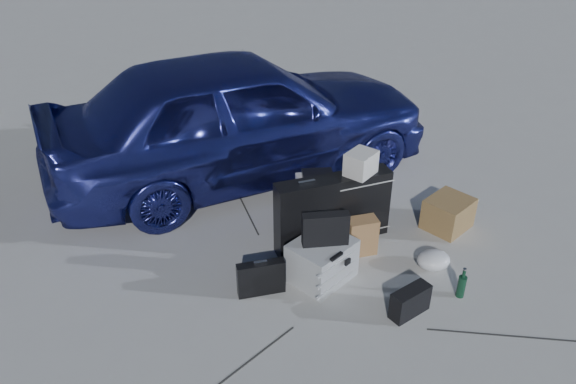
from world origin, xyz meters
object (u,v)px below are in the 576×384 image
object	(u,v)px
suitcase_left	(306,218)
green_bottle	(462,283)
duffel_bag	(315,198)
car	(240,115)
cardboard_box	(448,213)
suitcase_right	(359,204)
briefcase	(261,278)
pelican_case	(322,260)

from	to	relation	value
suitcase_left	green_bottle	distance (m)	1.44
suitcase_left	duffel_bag	size ratio (longest dim) A/B	1.12
duffel_bag	car	bearing A→B (deg)	90.85
cardboard_box	suitcase_left	bearing A→B (deg)	166.67
car	cardboard_box	distance (m)	2.43
suitcase_right	green_bottle	world-z (taller)	suitcase_right
briefcase	suitcase_right	size ratio (longest dim) A/B	0.59
briefcase	suitcase_left	distance (m)	0.74
pelican_case	briefcase	xyz separation A→B (m)	(-0.54, 0.07, -0.03)
car	cardboard_box	world-z (taller)	car
suitcase_left	suitcase_right	xyz separation A→B (m)	(0.57, -0.01, -0.02)
car	cardboard_box	bearing A→B (deg)	-143.66
car	duffel_bag	world-z (taller)	car
car	suitcase_left	bearing A→B (deg)	179.07
duffel_bag	green_bottle	distance (m)	1.73
briefcase	suitcase_left	world-z (taller)	suitcase_left
pelican_case	briefcase	world-z (taller)	pelican_case
green_bottle	cardboard_box	bearing A→B (deg)	54.20
duffel_bag	cardboard_box	world-z (taller)	duffel_bag
briefcase	pelican_case	bearing A→B (deg)	6.76
car	suitcase_right	xyz separation A→B (m)	(0.47, -1.64, -0.38)
suitcase_right	duffel_bag	xyz separation A→B (m)	(-0.16, 0.53, -0.18)
suitcase_right	cardboard_box	xyz separation A→B (m)	(0.84, -0.33, -0.18)
duffel_bag	briefcase	bearing A→B (deg)	-154.76
suitcase_left	cardboard_box	size ratio (longest dim) A/B	1.73
car	suitcase_right	size ratio (longest dim) A/B	6.25
pelican_case	suitcase_right	xyz separation A→B (m)	(0.65, 0.40, 0.15)
suitcase_left	duffel_bag	xyz separation A→B (m)	(0.41, 0.52, -0.20)
cardboard_box	duffel_bag	bearing A→B (deg)	139.54
duffel_bag	cardboard_box	distance (m)	1.32
suitcase_left	pelican_case	bearing A→B (deg)	-92.03
suitcase_right	green_bottle	distance (m)	1.20
pelican_case	suitcase_right	world-z (taller)	suitcase_right
suitcase_left	briefcase	bearing A→B (deg)	-142.73
car	suitcase_right	bearing A→B (deg)	-161.37
pelican_case	briefcase	distance (m)	0.55
car	pelican_case	bearing A→B (deg)	177.62
pelican_case	suitcase_left	bearing A→B (deg)	60.80
green_bottle	pelican_case	bearing A→B (deg)	139.76
pelican_case	duffel_bag	bearing A→B (deg)	43.93
briefcase	suitcase_right	bearing A→B (deg)	29.71
pelican_case	green_bottle	xyz separation A→B (m)	(0.89, -0.76, -0.05)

